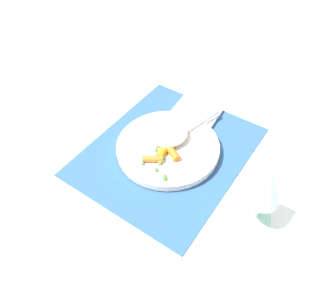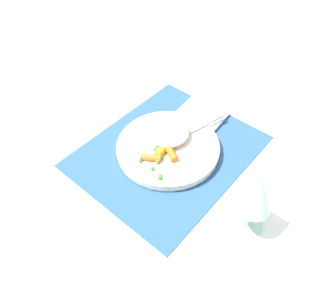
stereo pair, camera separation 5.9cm
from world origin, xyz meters
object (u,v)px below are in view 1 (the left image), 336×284
object	(u,v)px
plate	(168,147)
fork	(183,134)
rice_mound	(168,133)
napkin	(197,111)
carrot_portion	(164,152)
wine_glass	(265,186)

from	to	relation	value
plate	fork	distance (m)	0.05
plate	rice_mound	xyz separation A→B (m)	(-0.02, -0.01, 0.02)
napkin	rice_mound	bearing A→B (deg)	-0.43
fork	napkin	xyz separation A→B (m)	(-0.11, -0.02, -0.02)
fork	carrot_portion	bearing A→B (deg)	-1.99
rice_mound	napkin	distance (m)	0.14
fork	wine_glass	bearing A→B (deg)	67.81
plate	carrot_portion	size ratio (longest dim) A/B	2.88
carrot_portion	wine_glass	world-z (taller)	wine_glass
carrot_portion	fork	world-z (taller)	carrot_portion
rice_mound	napkin	size ratio (longest dim) A/B	0.82
fork	wine_glass	world-z (taller)	wine_glass
fork	napkin	distance (m)	0.11
carrot_portion	fork	size ratio (longest dim) A/B	0.41
carrot_portion	fork	bearing A→B (deg)	178.01
rice_mound	carrot_portion	distance (m)	0.06
rice_mound	fork	xyz separation A→B (m)	(-0.03, 0.03, -0.01)
plate	napkin	bearing A→B (deg)	-175.23
plate	rice_mound	size ratio (longest dim) A/B	2.51
carrot_portion	wine_glass	size ratio (longest dim) A/B	0.55
rice_mound	wine_glass	bearing A→B (deg)	74.76
fork	rice_mound	bearing A→B (deg)	-45.86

